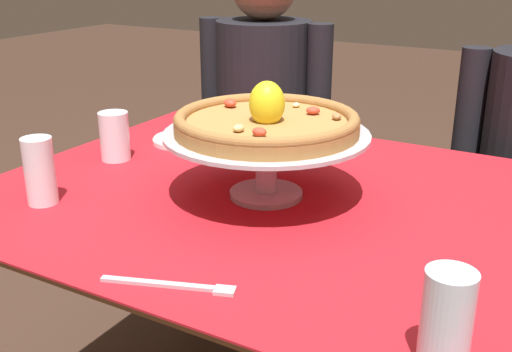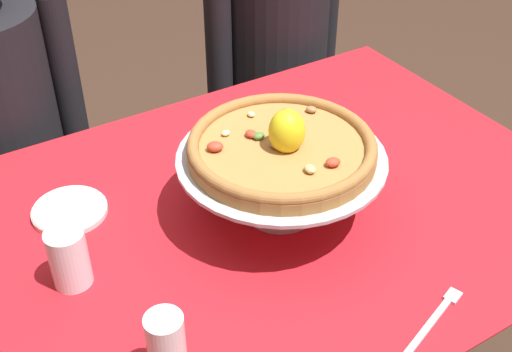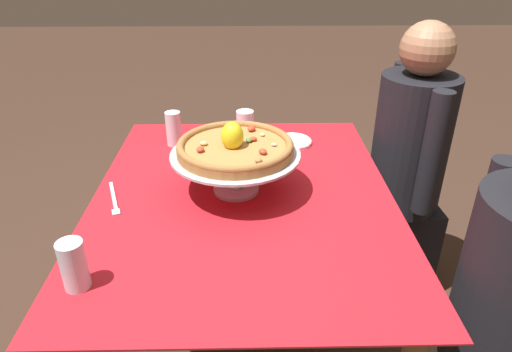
{
  "view_description": "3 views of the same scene",
  "coord_description": "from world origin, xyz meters",
  "px_view_note": "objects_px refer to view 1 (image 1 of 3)",
  "views": [
    {
      "loc": [
        0.54,
        -1.07,
        1.22
      ],
      "look_at": [
        -0.07,
        0.01,
        0.76
      ],
      "focal_mm": 43.38,
      "sensor_mm": 36.0,
      "label": 1
    },
    {
      "loc": [
        -0.63,
        -0.91,
        1.62
      ],
      "look_at": [
        -0.06,
        0.02,
        0.81
      ],
      "focal_mm": 46.65,
      "sensor_mm": 36.0,
      "label": 2
    },
    {
      "loc": [
        1.29,
        0.02,
        1.5
      ],
      "look_at": [
        -0.01,
        0.04,
        0.8
      ],
      "focal_mm": 32.17,
      "sensor_mm": 36.0,
      "label": 3
    }
  ],
  "objects_px": {
    "water_glass_front_left": "(40,175)",
    "side_plate": "(182,139)",
    "pizza_stand": "(266,147)",
    "dinner_fork": "(176,286)",
    "diner_left": "(263,149)",
    "water_glass_side_left": "(115,139)",
    "water_glass_front_right": "(446,325)",
    "pizza": "(267,121)"
  },
  "relations": [
    {
      "from": "pizza",
      "to": "dinner_fork",
      "type": "bearing_deg",
      "value": -81.4
    },
    {
      "from": "water_glass_front_right",
      "to": "pizza_stand",
      "type": "bearing_deg",
      "value": 140.4
    },
    {
      "from": "water_glass_front_left",
      "to": "dinner_fork",
      "type": "height_order",
      "value": "water_glass_front_left"
    },
    {
      "from": "pizza",
      "to": "water_glass_front_left",
      "type": "bearing_deg",
      "value": -145.99
    },
    {
      "from": "side_plate",
      "to": "dinner_fork",
      "type": "relative_size",
      "value": 0.77
    },
    {
      "from": "pizza_stand",
      "to": "dinner_fork",
      "type": "relative_size",
      "value": 2.06
    },
    {
      "from": "water_glass_front_left",
      "to": "dinner_fork",
      "type": "relative_size",
      "value": 0.68
    },
    {
      "from": "pizza",
      "to": "water_glass_side_left",
      "type": "distance_m",
      "value": 0.45
    },
    {
      "from": "pizza",
      "to": "water_glass_front_right",
      "type": "distance_m",
      "value": 0.6
    },
    {
      "from": "pizza_stand",
      "to": "water_glass_side_left",
      "type": "distance_m",
      "value": 0.44
    },
    {
      "from": "pizza_stand",
      "to": "dinner_fork",
      "type": "bearing_deg",
      "value": -81.37
    },
    {
      "from": "side_plate",
      "to": "dinner_fork",
      "type": "xyz_separation_m",
      "value": [
        0.44,
        -0.61,
        -0.01
      ]
    },
    {
      "from": "pizza_stand",
      "to": "pizza",
      "type": "relative_size",
      "value": 1.13
    },
    {
      "from": "water_glass_side_left",
      "to": "dinner_fork",
      "type": "bearing_deg",
      "value": -40.4
    },
    {
      "from": "water_glass_side_left",
      "to": "pizza_stand",
      "type": "bearing_deg",
      "value": -3.9
    },
    {
      "from": "water_glass_front_right",
      "to": "diner_left",
      "type": "bearing_deg",
      "value": 128.16
    },
    {
      "from": "water_glass_side_left",
      "to": "side_plate",
      "type": "xyz_separation_m",
      "value": [
        0.06,
        0.19,
        -0.04
      ]
    },
    {
      "from": "water_glass_front_left",
      "to": "dinner_fork",
      "type": "distance_m",
      "value": 0.46
    },
    {
      "from": "water_glass_side_left",
      "to": "diner_left",
      "type": "xyz_separation_m",
      "value": [
        0.03,
        0.69,
        -0.21
      ]
    },
    {
      "from": "water_glass_front_right",
      "to": "side_plate",
      "type": "height_order",
      "value": "water_glass_front_right"
    },
    {
      "from": "pizza_stand",
      "to": "side_plate",
      "type": "bearing_deg",
      "value": 149.49
    },
    {
      "from": "water_glass_side_left",
      "to": "diner_left",
      "type": "bearing_deg",
      "value": 87.48
    },
    {
      "from": "pizza",
      "to": "diner_left",
      "type": "bearing_deg",
      "value": 119.42
    },
    {
      "from": "pizza_stand",
      "to": "side_plate",
      "type": "xyz_separation_m",
      "value": [
        -0.38,
        0.22,
        -0.1
      ]
    },
    {
      "from": "water_glass_front_right",
      "to": "dinner_fork",
      "type": "xyz_separation_m",
      "value": [
        -0.4,
        -0.01,
        -0.05
      ]
    },
    {
      "from": "water_glass_side_left",
      "to": "diner_left",
      "type": "height_order",
      "value": "diner_left"
    },
    {
      "from": "dinner_fork",
      "to": "diner_left",
      "type": "distance_m",
      "value": 1.21
    },
    {
      "from": "pizza",
      "to": "diner_left",
      "type": "distance_m",
      "value": 0.89
    },
    {
      "from": "water_glass_front_right",
      "to": "dinner_fork",
      "type": "bearing_deg",
      "value": -177.98
    },
    {
      "from": "pizza_stand",
      "to": "dinner_fork",
      "type": "distance_m",
      "value": 0.41
    },
    {
      "from": "pizza",
      "to": "water_glass_side_left",
      "type": "height_order",
      "value": "pizza"
    },
    {
      "from": "water_glass_front_left",
      "to": "side_plate",
      "type": "height_order",
      "value": "water_glass_front_left"
    },
    {
      "from": "pizza",
      "to": "pizza_stand",
      "type": "bearing_deg",
      "value": 127.64
    },
    {
      "from": "pizza",
      "to": "water_glass_front_right",
      "type": "xyz_separation_m",
      "value": [
        0.46,
        -0.38,
        -0.11
      ]
    },
    {
      "from": "water_glass_front_left",
      "to": "dinner_fork",
      "type": "xyz_separation_m",
      "value": [
        0.44,
        -0.14,
        -0.06
      ]
    },
    {
      "from": "diner_left",
      "to": "dinner_fork",
      "type": "bearing_deg",
      "value": -67.29
    },
    {
      "from": "pizza_stand",
      "to": "diner_left",
      "type": "relative_size",
      "value": 0.35
    },
    {
      "from": "water_glass_side_left",
      "to": "water_glass_front_left",
      "type": "height_order",
      "value": "water_glass_front_left"
    },
    {
      "from": "pizza_stand",
      "to": "pizza",
      "type": "distance_m",
      "value": 0.05
    },
    {
      "from": "water_glass_side_left",
      "to": "side_plate",
      "type": "bearing_deg",
      "value": 73.07
    },
    {
      "from": "diner_left",
      "to": "water_glass_side_left",
      "type": "bearing_deg",
      "value": -92.52
    },
    {
      "from": "pizza",
      "to": "water_glass_side_left",
      "type": "relative_size",
      "value": 3.15
    }
  ]
}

